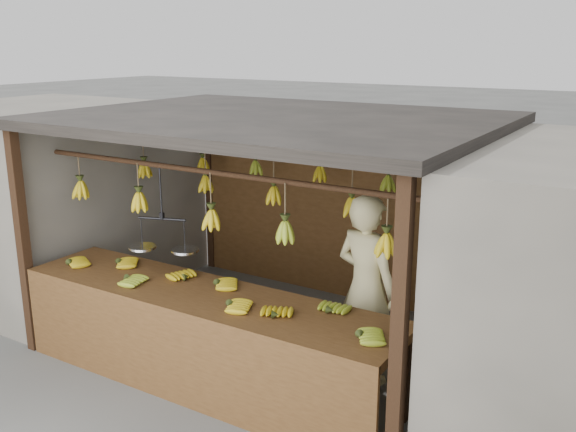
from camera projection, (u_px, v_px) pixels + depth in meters
The scene contains 8 objects.
ground at pixel (273, 338), 6.92m from camera, with size 80.00×80.00×0.00m, color #5B5B57.
stall at pixel (289, 153), 6.67m from camera, with size 4.30×3.30×2.40m.
neighbor_left at pixel (44, 194), 8.44m from camera, with size 3.00×3.00×2.30m, color slate.
counter at pixel (196, 317), 5.73m from camera, with size 3.80×0.86×0.96m.
hanging_bananas at pixel (271, 194), 6.49m from camera, with size 3.61×2.22×0.39m.
balance_scale at pixel (163, 244), 6.07m from camera, with size 0.66×0.39×0.82m.
vendor at pixel (366, 289), 5.89m from camera, with size 0.66×0.43×1.80m, color beige.
bag_bundles at pixel (496, 247), 6.78m from camera, with size 0.08×0.26×1.26m.
Camera 1 is at (3.45, -5.30, 3.10)m, focal length 40.00 mm.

